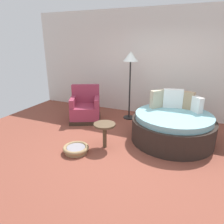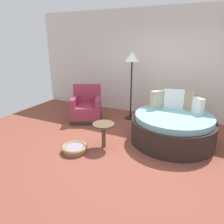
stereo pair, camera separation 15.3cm
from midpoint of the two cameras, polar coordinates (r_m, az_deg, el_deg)
The scene contains 7 objects.
ground_plane at distance 4.30m, azimuth 5.17°, elevation -10.09°, with size 8.00×8.00×0.02m, color brown.
back_wall at distance 5.98m, azimuth 12.79°, elevation 12.79°, with size 8.00×0.12×2.93m, color silver.
round_daybed at distance 4.65m, azimuth 15.56°, elevation -3.88°, with size 1.76×1.76×1.05m.
red_armchair at distance 5.68m, azimuth -8.13°, elevation 1.00°, with size 1.07×1.07×0.94m.
pet_basket at distance 4.18m, azimuth -11.02°, elevation -10.02°, with size 0.51×0.51×0.13m.
side_table at distance 4.15m, azimuth -3.14°, elevation -4.47°, with size 0.44×0.44×0.52m.
floor_lamp at distance 5.53m, azimuth 4.34°, elevation 13.38°, with size 0.40×0.40×1.82m.
Camera 1 is at (1.08, -3.60, 2.09)m, focal length 32.93 mm.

